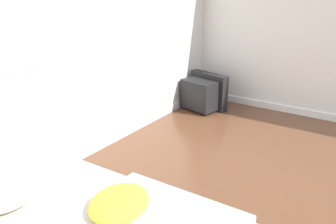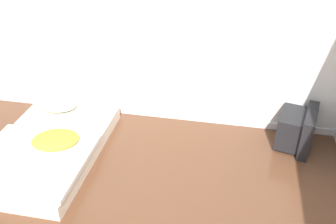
% 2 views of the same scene
% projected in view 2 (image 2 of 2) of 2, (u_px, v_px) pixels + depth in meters
% --- Properties ---
extents(wall_back, '(7.27, 0.08, 2.60)m').
position_uv_depth(wall_back, '(144.00, 22.00, 4.45)').
color(wall_back, white).
rests_on(wall_back, ground_plane).
extents(mattress_bed, '(1.19, 1.87, 0.31)m').
position_uv_depth(mattress_bed, '(47.00, 147.00, 4.31)').
color(mattress_bed, beige).
rests_on(mattress_bed, ground_plane).
extents(crt_tv, '(0.50, 0.61, 0.49)m').
position_uv_depth(crt_tv, '(298.00, 129.00, 4.40)').
color(crt_tv, black).
rests_on(crt_tv, ground_plane).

